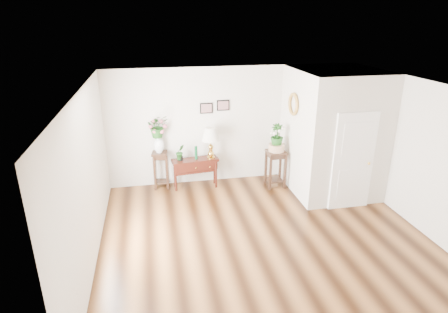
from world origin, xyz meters
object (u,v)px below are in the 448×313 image
object	(u,v)px
table_lamp	(211,144)
plant_stand_b	(275,169)
console_table	(195,173)
plant_stand_a	(161,170)

from	to	relation	value
table_lamp	plant_stand_b	distance (m)	1.66
console_table	plant_stand_b	xyz separation A→B (m)	(1.89, -0.31, 0.09)
console_table	plant_stand_b	world-z (taller)	plant_stand_b
plant_stand_b	plant_stand_a	bearing A→B (deg)	170.28
console_table	table_lamp	bearing A→B (deg)	-6.63
plant_stand_a	plant_stand_b	world-z (taller)	plant_stand_b
console_table	plant_stand_b	distance (m)	1.92
table_lamp	plant_stand_a	distance (m)	1.35
table_lamp	plant_stand_a	size ratio (longest dim) A/B	0.84
plant_stand_a	console_table	bearing A→B (deg)	-10.95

